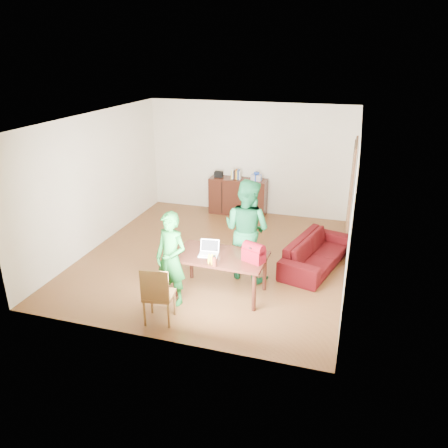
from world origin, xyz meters
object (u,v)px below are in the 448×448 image
(red_bag, at_px, (254,254))
(table, at_px, (220,260))
(chair, at_px, (159,305))
(person_near, at_px, (171,259))
(laptop, at_px, (208,253))
(sofa, at_px, (316,253))
(bottle, at_px, (214,261))
(person_far, at_px, (247,230))

(red_bag, bearing_deg, table, -162.31)
(chair, bearing_deg, person_near, 84.73)
(laptop, xyz_separation_m, sofa, (1.61, 1.52, -0.47))
(chair, distance_m, bottle, 1.05)
(person_near, bearing_deg, chair, -71.12)
(red_bag, height_order, sofa, red_bag)
(person_near, distance_m, bottle, 0.69)
(laptop, xyz_separation_m, bottle, (0.21, -0.35, 0.05))
(chair, height_order, laptop, chair)
(red_bag, distance_m, sofa, 1.83)
(person_far, height_order, bottle, person_far)
(bottle, relative_size, sofa, 0.10)
(person_near, xyz_separation_m, person_far, (0.92, 1.18, 0.14))
(chair, relative_size, person_far, 0.51)
(bottle, xyz_separation_m, red_bag, (0.54, 0.35, 0.03))
(laptop, distance_m, bottle, 0.41)
(person_near, bearing_deg, bottle, 22.28)
(person_far, bearing_deg, laptop, 77.71)
(person_far, distance_m, sofa, 1.53)
(table, height_order, bottle, bottle)
(bottle, distance_m, red_bag, 0.65)
(chair, height_order, bottle, chair)
(person_far, xyz_separation_m, laptop, (-0.45, -0.76, -0.16))
(red_bag, xyz_separation_m, sofa, (0.86, 1.52, -0.55))
(laptop, bearing_deg, table, 8.50)
(bottle, bearing_deg, red_bag, 33.14)
(person_near, height_order, sofa, person_near)
(laptop, bearing_deg, person_near, -146.23)
(chair, xyz_separation_m, laptop, (0.44, 0.99, 0.47))
(person_near, distance_m, red_bag, 1.30)
(red_bag, bearing_deg, person_far, 135.10)
(chair, bearing_deg, laptop, 57.73)
(person_near, height_order, bottle, person_near)
(sofa, bearing_deg, laptop, 148.61)
(person_near, relative_size, laptop, 4.54)
(person_near, bearing_deg, laptop, 58.11)
(laptop, bearing_deg, bottle, -66.81)
(table, relative_size, chair, 1.63)
(person_far, distance_m, red_bag, 0.82)
(chair, xyz_separation_m, person_near, (-0.03, 0.56, 0.50))
(table, bearing_deg, person_near, -141.92)
(table, height_order, sofa, table)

